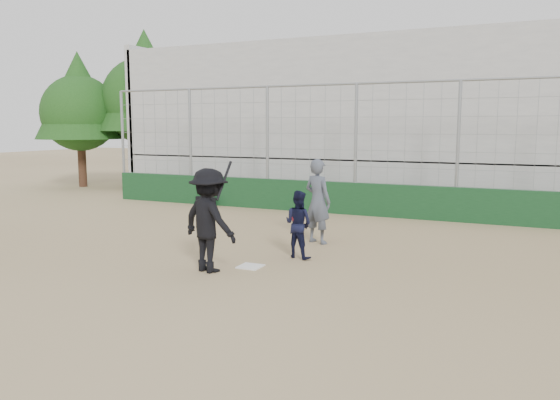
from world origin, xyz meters
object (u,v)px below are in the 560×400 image
at_px(umpire, 318,205).
at_px(catcher_crouched, 298,235).
at_px(equipment_bag, 206,201).
at_px(batter_at_plate, 209,220).

bearing_deg(umpire, catcher_crouched, 116.36).
height_order(catcher_crouched, equipment_bag, catcher_crouched).
height_order(batter_at_plate, umpire, batter_at_plate).
xyz_separation_m(batter_at_plate, umpire, (0.97, 3.21, -0.09)).
relative_size(batter_at_plate, equipment_bag, 2.62).
xyz_separation_m(batter_at_plate, equipment_bag, (-4.65, 7.26, -0.82)).
distance_m(umpire, equipment_bag, 6.97).
bearing_deg(umpire, equipment_bag, -14.83).
bearing_deg(equipment_bag, catcher_crouched, -44.10).
xyz_separation_m(catcher_crouched, equipment_bag, (-5.77, 5.59, -0.33)).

